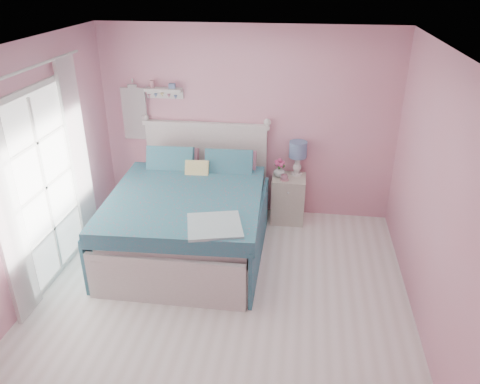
% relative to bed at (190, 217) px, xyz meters
% --- Properties ---
extents(floor, '(4.50, 4.50, 0.00)m').
position_rel_bed_xyz_m(floor, '(0.56, -1.12, -0.43)').
color(floor, silver).
rests_on(floor, ground).
extents(room_shell, '(4.50, 4.50, 4.50)m').
position_rel_bed_xyz_m(room_shell, '(0.56, -1.12, 1.16)').
color(room_shell, pink).
rests_on(room_shell, floor).
extents(bed, '(1.86, 2.30, 1.31)m').
position_rel_bed_xyz_m(bed, '(0.00, 0.00, 0.00)').
color(bed, silver).
rests_on(bed, floor).
extents(nightstand, '(0.45, 0.44, 0.65)m').
position_rel_bed_xyz_m(nightstand, '(1.18, 0.89, -0.10)').
color(nightstand, beige).
rests_on(nightstand, floor).
extents(table_lamp, '(0.24, 0.24, 0.48)m').
position_rel_bed_xyz_m(table_lamp, '(1.27, 1.00, 0.56)').
color(table_lamp, white).
rests_on(table_lamp, nightstand).
extents(vase, '(0.16, 0.16, 0.16)m').
position_rel_bed_xyz_m(vase, '(1.04, 0.90, 0.30)').
color(vase, silver).
rests_on(vase, nightstand).
extents(teacup, '(0.12, 0.12, 0.07)m').
position_rel_bed_xyz_m(teacup, '(1.12, 0.79, 0.26)').
color(teacup, '#CA879F').
rests_on(teacup, nightstand).
extents(roses, '(0.14, 0.11, 0.12)m').
position_rel_bed_xyz_m(roses, '(1.04, 0.90, 0.42)').
color(roses, '#DD4B89').
rests_on(roses, vase).
extents(wall_shelf, '(0.50, 0.15, 0.25)m').
position_rel_bed_xyz_m(wall_shelf, '(-0.55, 1.07, 1.31)').
color(wall_shelf, silver).
rests_on(wall_shelf, room_shell).
extents(hanging_dress, '(0.34, 0.03, 0.72)m').
position_rel_bed_xyz_m(hanging_dress, '(-0.99, 1.06, 0.97)').
color(hanging_dress, white).
rests_on(hanging_dress, room_shell).
extents(french_door, '(0.04, 1.32, 2.16)m').
position_rel_bed_xyz_m(french_door, '(-1.41, -0.72, 0.65)').
color(french_door, silver).
rests_on(french_door, floor).
extents(curtain_near, '(0.04, 0.40, 2.32)m').
position_rel_bed_xyz_m(curtain_near, '(-1.36, -1.46, 0.75)').
color(curtain_near, white).
rests_on(curtain_near, floor).
extents(curtain_far, '(0.04, 0.40, 2.32)m').
position_rel_bed_xyz_m(curtain_far, '(-1.36, 0.03, 0.75)').
color(curtain_far, white).
rests_on(curtain_far, floor).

